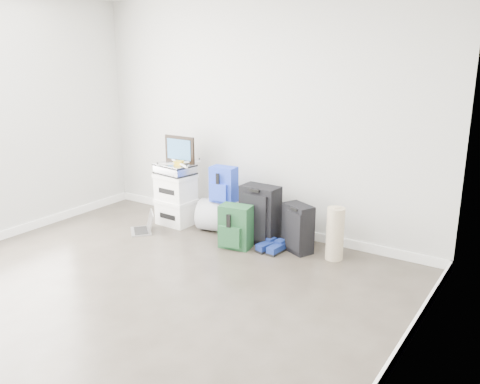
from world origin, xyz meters
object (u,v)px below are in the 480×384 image
Objects in this scene: boxes_stack at (176,199)px; duffel_bag at (225,216)px; large_suitcase at (260,214)px; carry_on at (298,228)px; briefcase at (175,169)px; laptop at (145,227)px.

boxes_stack is 1.03× the size of duffel_bag.
boxes_stack is 0.98× the size of large_suitcase.
carry_on is (1.00, -0.08, 0.07)m from duffel_bag.
boxes_stack is at bearing 176.80° from duffel_bag.
duffel_bag is 1.18× the size of carry_on.
large_suitcase is at bearing 4.16° from boxes_stack.
large_suitcase is 0.49m from carry_on.
duffel_bag is 0.95× the size of large_suitcase.
briefcase is 0.85× the size of carry_on.
large_suitcase reaches higher than carry_on.
carry_on reaches higher than laptop.
large_suitcase is (1.19, 0.03, 0.01)m from boxes_stack.
duffel_bag is 0.97m from laptop.
large_suitcase is (0.52, -0.06, 0.14)m from duffel_bag.
laptop is at bearing -104.64° from boxes_stack.
boxes_stack is at bearing -67.84° from briefcase.
duffel_bag is (0.67, 0.09, -0.51)m from briefcase.
carry_on is 1.29× the size of laptop.
laptop is (-1.80, -0.45, -0.21)m from carry_on.
large_suitcase is at bearing -156.93° from carry_on.
carry_on is at bearing -0.88° from large_suitcase.
briefcase is (-0.00, 0.00, 0.38)m from boxes_stack.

